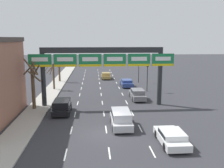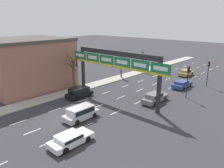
{
  "view_description": "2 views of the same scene",
  "coord_description": "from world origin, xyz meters",
  "px_view_note": "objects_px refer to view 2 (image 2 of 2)",
  "views": [
    {
      "loc": [
        -1.11,
        -21.59,
        8.58
      ],
      "look_at": [
        0.94,
        6.06,
        3.47
      ],
      "focal_mm": 40.0,
      "sensor_mm": 36.0,
      "label": 1
    },
    {
      "loc": [
        20.85,
        -13.79,
        11.71
      ],
      "look_at": [
        -1.1,
        10.07,
        2.15
      ],
      "focal_mm": 35.0,
      "sensor_mm": 36.0,
      "label": 2
    }
  ],
  "objects_px": {
    "sign_gantry": "(115,63)",
    "suv_silver": "(81,112)",
    "suv_black": "(79,92)",
    "tree_bare_closest": "(73,71)",
    "tree_bare_third": "(121,65)",
    "traffic_light_mid_block": "(208,69)",
    "car_blue": "(182,84)",
    "car_grey": "(155,97)",
    "car_white": "(70,139)",
    "car_gold": "(186,72)",
    "traffic_light_near_gantry": "(188,76)",
    "tree_bare_second": "(143,60)"
  },
  "relations": [
    {
      "from": "suv_black",
      "to": "tree_bare_closest",
      "type": "relative_size",
      "value": 0.69
    },
    {
      "from": "car_white",
      "to": "tree_bare_closest",
      "type": "xyz_separation_m",
      "value": [
        -13.53,
        11.03,
        2.66
      ]
    },
    {
      "from": "car_blue",
      "to": "traffic_light_mid_block",
      "type": "bearing_deg",
      "value": 53.64
    },
    {
      "from": "sign_gantry",
      "to": "tree_bare_closest",
      "type": "relative_size",
      "value": 2.94
    },
    {
      "from": "car_gold",
      "to": "tree_bare_second",
      "type": "distance_m",
      "value": 10.02
    },
    {
      "from": "car_gold",
      "to": "tree_bare_third",
      "type": "bearing_deg",
      "value": -131.51
    },
    {
      "from": "sign_gantry",
      "to": "car_grey",
      "type": "height_order",
      "value": "sign_gantry"
    },
    {
      "from": "tree_bare_closest",
      "to": "tree_bare_third",
      "type": "bearing_deg",
      "value": 88.05
    },
    {
      "from": "sign_gantry",
      "to": "tree_bare_closest",
      "type": "xyz_separation_m",
      "value": [
        -8.35,
        -1.28,
        -2.34
      ]
    },
    {
      "from": "sign_gantry",
      "to": "traffic_light_near_gantry",
      "type": "distance_m",
      "value": 11.35
    },
    {
      "from": "sign_gantry",
      "to": "suv_silver",
      "type": "bearing_deg",
      "value": -79.28
    },
    {
      "from": "sign_gantry",
      "to": "suv_silver",
      "type": "xyz_separation_m",
      "value": [
        1.5,
        -7.93,
        -4.73
      ]
    },
    {
      "from": "car_blue",
      "to": "traffic_light_mid_block",
      "type": "xyz_separation_m",
      "value": [
        2.9,
        3.93,
        2.56
      ]
    },
    {
      "from": "car_gold",
      "to": "car_white",
      "type": "distance_m",
      "value": 33.84
    },
    {
      "from": "traffic_light_mid_block",
      "to": "sign_gantry",
      "type": "bearing_deg",
      "value": -114.82
    },
    {
      "from": "suv_black",
      "to": "sign_gantry",
      "type": "bearing_deg",
      "value": 32.36
    },
    {
      "from": "suv_black",
      "to": "tree_bare_third",
      "type": "xyz_separation_m",
      "value": [
        -3.13,
        13.75,
        1.73
      ]
    },
    {
      "from": "car_blue",
      "to": "car_grey",
      "type": "height_order",
      "value": "car_grey"
    },
    {
      "from": "sign_gantry",
      "to": "tree_bare_closest",
      "type": "height_order",
      "value": "sign_gantry"
    },
    {
      "from": "tree_bare_second",
      "to": "tree_bare_third",
      "type": "height_order",
      "value": "tree_bare_second"
    },
    {
      "from": "car_white",
      "to": "car_blue",
      "type": "bearing_deg",
      "value": 90.97
    },
    {
      "from": "tree_bare_closest",
      "to": "car_white",
      "type": "bearing_deg",
      "value": -39.18
    },
    {
      "from": "suv_silver",
      "to": "car_gold",
      "type": "bearing_deg",
      "value": 90.05
    },
    {
      "from": "suv_black",
      "to": "traffic_light_mid_block",
      "type": "height_order",
      "value": "traffic_light_mid_block"
    },
    {
      "from": "car_blue",
      "to": "tree_bare_closest",
      "type": "xyz_separation_m",
      "value": [
        -13.11,
        -13.91,
        2.6
      ]
    },
    {
      "from": "sign_gantry",
      "to": "car_gold",
      "type": "distance_m",
      "value": 21.94
    },
    {
      "from": "car_blue",
      "to": "suv_black",
      "type": "height_order",
      "value": "suv_black"
    },
    {
      "from": "suv_black",
      "to": "tree_bare_second",
      "type": "height_order",
      "value": "tree_bare_second"
    },
    {
      "from": "sign_gantry",
      "to": "traffic_light_near_gantry",
      "type": "bearing_deg",
      "value": 47.35
    },
    {
      "from": "suv_black",
      "to": "traffic_light_mid_block",
      "type": "distance_m",
      "value": 23.36
    },
    {
      "from": "car_grey",
      "to": "tree_bare_closest",
      "type": "xyz_separation_m",
      "value": [
        -13.4,
        -4.38,
        2.53
      ]
    },
    {
      "from": "suv_silver",
      "to": "tree_bare_third",
      "type": "bearing_deg",
      "value": 116.88
    },
    {
      "from": "suv_silver",
      "to": "traffic_light_mid_block",
      "type": "bearing_deg",
      "value": 75.89
    },
    {
      "from": "traffic_light_near_gantry",
      "to": "traffic_light_mid_block",
      "type": "distance_m",
      "value": 8.37
    },
    {
      "from": "suv_silver",
      "to": "traffic_light_near_gantry",
      "type": "height_order",
      "value": "traffic_light_near_gantry"
    },
    {
      "from": "sign_gantry",
      "to": "car_blue",
      "type": "xyz_separation_m",
      "value": [
        4.76,
        12.63,
        -4.94
      ]
    },
    {
      "from": "suv_silver",
      "to": "tree_bare_third",
      "type": "xyz_separation_m",
      "value": [
        -9.44,
        18.63,
        1.71
      ]
    },
    {
      "from": "tree_bare_closest",
      "to": "tree_bare_third",
      "type": "height_order",
      "value": "tree_bare_closest"
    },
    {
      "from": "car_white",
      "to": "tree_bare_second",
      "type": "relative_size",
      "value": 0.91
    },
    {
      "from": "car_blue",
      "to": "suv_black",
      "type": "bearing_deg",
      "value": -121.42
    },
    {
      "from": "suv_black",
      "to": "tree_bare_third",
      "type": "distance_m",
      "value": 14.2
    },
    {
      "from": "tree_bare_closest",
      "to": "traffic_light_mid_block",
      "type": "bearing_deg",
      "value": 48.1
    },
    {
      "from": "car_blue",
      "to": "car_white",
      "type": "bearing_deg",
      "value": -89.03
    },
    {
      "from": "sign_gantry",
      "to": "traffic_light_mid_block",
      "type": "xyz_separation_m",
      "value": [
        7.66,
        16.56,
        -2.38
      ]
    },
    {
      "from": "tree_bare_third",
      "to": "car_white",
      "type": "bearing_deg",
      "value": -60.29
    },
    {
      "from": "tree_bare_second",
      "to": "suv_silver",
      "type": "bearing_deg",
      "value": -70.39
    },
    {
      "from": "car_gold",
      "to": "tree_bare_third",
      "type": "xyz_separation_m",
      "value": [
        -9.42,
        -10.64,
        1.89
      ]
    },
    {
      "from": "tree_bare_second",
      "to": "car_grey",
      "type": "bearing_deg",
      "value": -49.97
    },
    {
      "from": "sign_gantry",
      "to": "suv_silver",
      "type": "distance_m",
      "value": 9.36
    },
    {
      "from": "car_blue",
      "to": "tree_bare_second",
      "type": "xyz_separation_m",
      "value": [
        -12.7,
        5.93,
        2.04
      ]
    }
  ]
}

